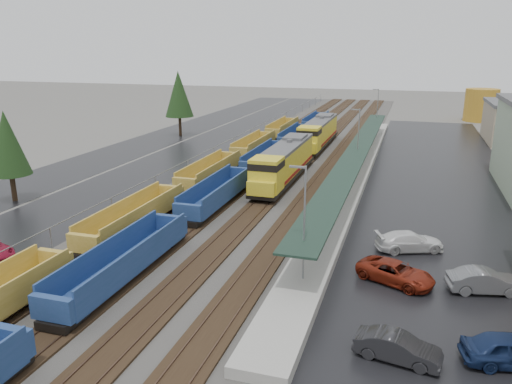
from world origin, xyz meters
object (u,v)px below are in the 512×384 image
(well_string_yellow, at_px, (178,192))
(parked_car_east_e, at_px, (485,281))
(parked_car_east_a, at_px, (398,348))
(parked_car_east_c, at_px, (410,242))
(well_string_blue, at_px, (218,194))
(parked_car_east_b, at_px, (396,273))
(storage_tank, at_px, (481,105))
(locomotive_trail, at_px, (318,133))
(locomotive_lead, at_px, (284,163))
(parked_car_east_d, at_px, (512,350))

(well_string_yellow, relative_size, parked_car_east_e, 21.28)
(parked_car_east_a, xyz_separation_m, parked_car_east_c, (0.34, 14.47, 0.04))
(well_string_blue, relative_size, parked_car_east_e, 25.41)
(well_string_yellow, bearing_deg, parked_car_east_b, -28.69)
(storage_tank, relative_size, parked_car_east_a, 1.59)
(locomotive_trail, xyz_separation_m, parked_car_east_a, (13.52, -51.53, -1.68))
(storage_tank, bearing_deg, parked_car_east_e, -95.78)
(locomotive_trail, distance_m, parked_car_east_e, 46.46)
(well_string_yellow, xyz_separation_m, parked_car_east_e, (26.45, -11.27, -0.39))
(parked_car_east_a, height_order, parked_car_east_c, parked_car_east_c)
(locomotive_lead, height_order, well_string_blue, locomotive_lead)
(well_string_blue, distance_m, storage_tank, 76.47)
(locomotive_lead, height_order, parked_car_east_d, locomotive_lead)
(locomotive_trail, bearing_deg, parked_car_east_d, -69.54)
(well_string_blue, height_order, parked_car_east_a, well_string_blue)
(well_string_blue, relative_size, parked_car_east_b, 23.02)
(parked_car_east_c, bearing_deg, locomotive_trail, -1.36)
(parked_car_east_d, bearing_deg, well_string_yellow, 41.51)
(storage_tank, xyz_separation_m, parked_car_east_a, (-13.20, -90.62, -2.62))
(parked_car_east_d, bearing_deg, storage_tank, -18.27)
(locomotive_trail, relative_size, parked_car_east_e, 4.31)
(parked_car_east_a, height_order, parked_car_east_e, parked_car_east_e)
(parked_car_east_c, bearing_deg, well_string_blue, 49.10)
(parked_car_east_c, height_order, parked_car_east_e, parked_car_east_e)
(parked_car_east_a, bearing_deg, parked_car_east_d, -67.15)
(well_string_blue, bearing_deg, well_string_yellow, -173.71)
(locomotive_trail, xyz_separation_m, parked_car_east_d, (18.76, -50.30, -1.57))
(locomotive_lead, bearing_deg, well_string_yellow, -127.73)
(parked_car_east_d, bearing_deg, locomotive_lead, 19.46)
(well_string_blue, xyz_separation_m, parked_car_east_b, (17.09, -11.98, -0.46))
(well_string_blue, relative_size, parked_car_east_d, 24.66)
(well_string_blue, bearing_deg, parked_car_east_b, -35.04)
(locomotive_lead, distance_m, parked_car_east_e, 28.46)
(well_string_yellow, bearing_deg, locomotive_lead, 52.27)
(parked_car_east_a, bearing_deg, storage_tank, 1.33)
(locomotive_trail, relative_size, parked_car_east_c, 3.88)
(storage_tank, height_order, parked_car_east_a, storage_tank)
(storage_tank, bearing_deg, parked_car_east_a, -98.29)
(parked_car_east_c, bearing_deg, storage_tank, -31.47)
(well_string_yellow, relative_size, parked_car_east_d, 20.65)
(parked_car_east_a, height_order, parked_car_east_b, parked_car_east_b)
(well_string_blue, height_order, parked_car_east_b, well_string_blue)
(storage_tank, xyz_separation_m, parked_car_east_e, (-8.27, -81.70, -2.56))
(parked_car_east_b, height_order, parked_car_east_d, parked_car_east_d)
(parked_car_east_e, bearing_deg, well_string_yellow, 53.82)
(parked_car_east_c, bearing_deg, parked_car_east_b, 150.53)
(well_string_yellow, distance_m, parked_car_east_a, 29.51)
(well_string_blue, relative_size, parked_car_east_c, 22.87)
(parked_car_east_b, height_order, parked_car_east_e, parked_car_east_e)
(parked_car_east_a, distance_m, parked_car_east_b, 8.66)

